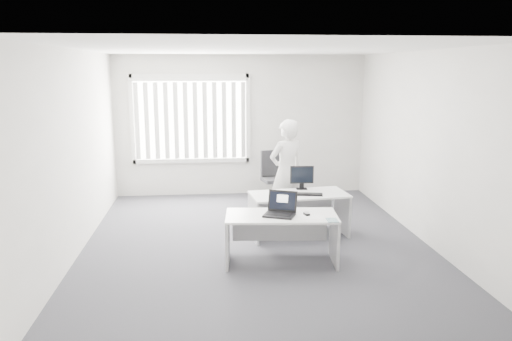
{
  "coord_description": "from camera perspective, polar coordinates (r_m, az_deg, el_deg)",
  "views": [
    {
      "loc": [
        -0.71,
        -6.98,
        2.55
      ],
      "look_at": [
        0.01,
        0.15,
        1.07
      ],
      "focal_mm": 35.0,
      "sensor_mm": 36.0,
      "label": 1
    }
  ],
  "objects": [
    {
      "name": "wall_back",
      "position": [
        10.07,
        -1.73,
        5.14
      ],
      "size": [
        5.0,
        0.02,
        2.8
      ],
      "primitive_type": "cube",
      "color": "silver",
      "rests_on": "ground"
    },
    {
      "name": "desk_near",
      "position": [
        6.61,
        2.9,
        -6.6
      ],
      "size": [
        1.5,
        0.8,
        0.66
      ],
      "rotation": [
        0.0,
        0.0,
        -0.09
      ],
      "color": "white",
      "rests_on": "ground"
    },
    {
      "name": "ground",
      "position": [
        7.47,
        0.01,
        -8.27
      ],
      "size": [
        6.0,
        6.0,
        0.0
      ],
      "primitive_type": "plane",
      "color": "#4A4950",
      "rests_on": "ground"
    },
    {
      "name": "office_chair",
      "position": [
        9.68,
        1.99,
        -1.73
      ],
      "size": [
        0.66,
        0.66,
        0.97
      ],
      "rotation": [
        0.0,
        0.0,
        0.21
      ],
      "color": "black",
      "rests_on": "ground"
    },
    {
      "name": "monitor",
      "position": [
        7.86,
        5.26,
        -0.81
      ],
      "size": [
        0.37,
        0.12,
        0.37
      ],
      "primitive_type": null,
      "rotation": [
        0.0,
        0.0,
        -0.03
      ],
      "color": "black",
      "rests_on": "desk_far"
    },
    {
      "name": "ceiling",
      "position": [
        7.02,
        0.01,
        13.74
      ],
      "size": [
        5.0,
        6.0,
        0.02
      ],
      "primitive_type": "cube",
      "color": "white",
      "rests_on": "wall_back"
    },
    {
      "name": "blinds",
      "position": [
        9.94,
        -7.48,
        5.66
      ],
      "size": [
        2.2,
        0.1,
        1.5
      ],
      "primitive_type": null,
      "color": "silver",
      "rests_on": "wall_back"
    },
    {
      "name": "wall_left",
      "position": [
        7.3,
        -19.93,
        1.93
      ],
      "size": [
        0.02,
        6.0,
        2.8
      ],
      "primitive_type": "cube",
      "color": "silver",
      "rests_on": "ground"
    },
    {
      "name": "laptop",
      "position": [
        6.45,
        2.69,
        -3.94
      ],
      "size": [
        0.49,
        0.47,
        0.3
      ],
      "primitive_type": null,
      "rotation": [
        0.0,
        0.0,
        -0.4
      ],
      "color": "black",
      "rests_on": "desk_near"
    },
    {
      "name": "wall_front",
      "position": [
        4.2,
        4.19,
        -4.22
      ],
      "size": [
        5.0,
        0.02,
        2.8
      ],
      "primitive_type": "cube",
      "color": "silver",
      "rests_on": "ground"
    },
    {
      "name": "paper_sheet",
      "position": [
        6.49,
        6.36,
        -5.29
      ],
      "size": [
        0.31,
        0.25,
        0.0
      ],
      "primitive_type": "cube",
      "rotation": [
        0.0,
        0.0,
        -0.21
      ],
      "color": "white",
      "rests_on": "desk_near"
    },
    {
      "name": "desk_far",
      "position": [
        7.67,
        4.91,
        -3.98
      ],
      "size": [
        1.53,
        0.86,
        0.67
      ],
      "rotation": [
        0.0,
        0.0,
        0.12
      ],
      "color": "white",
      "rests_on": "ground"
    },
    {
      "name": "booklet",
      "position": [
        6.37,
        8.71,
        -5.63
      ],
      "size": [
        0.14,
        0.19,
        0.01
      ],
      "primitive_type": "cube",
      "rotation": [
        0.0,
        0.0,
        -0.04
      ],
      "color": "silver",
      "rests_on": "desk_near"
    },
    {
      "name": "mouse",
      "position": [
        6.56,
        5.81,
        -4.92
      ],
      "size": [
        0.08,
        0.11,
        0.04
      ],
      "primitive_type": null,
      "rotation": [
        0.0,
        0.0,
        0.25
      ],
      "color": "#AFAFB2",
      "rests_on": "paper_sheet"
    },
    {
      "name": "window",
      "position": [
        9.99,
        -7.48,
        5.87
      ],
      "size": [
        2.32,
        0.06,
        1.76
      ],
      "primitive_type": "cube",
      "color": "silver",
      "rests_on": "wall_back"
    },
    {
      "name": "wall_right",
      "position": [
        7.77,
        18.7,
        2.57
      ],
      "size": [
        0.02,
        6.0,
        2.8
      ],
      "primitive_type": "cube",
      "color": "silver",
      "rests_on": "ground"
    },
    {
      "name": "keyboard",
      "position": [
        7.55,
        5.95,
        -2.72
      ],
      "size": [
        0.46,
        0.23,
        0.02
      ],
      "primitive_type": "cube",
      "rotation": [
        0.0,
        0.0,
        -0.2
      ],
      "color": "black",
      "rests_on": "desk_far"
    },
    {
      "name": "person",
      "position": [
        8.21,
        3.51,
        -0.15
      ],
      "size": [
        0.75,
        0.64,
        1.73
      ],
      "primitive_type": "imported",
      "rotation": [
        0.0,
        0.0,
        3.56
      ],
      "color": "silver",
      "rests_on": "ground"
    }
  ]
}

